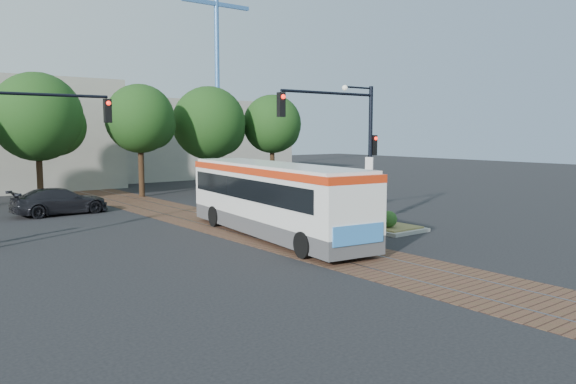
% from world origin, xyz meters
% --- Properties ---
extents(ground, '(120.00, 120.00, 0.00)m').
position_xyz_m(ground, '(0.00, 0.00, 0.00)').
color(ground, black).
rests_on(ground, ground).
extents(trackbed, '(3.60, 40.00, 0.02)m').
position_xyz_m(trackbed, '(0.00, 4.00, 0.01)').
color(trackbed, '#523225').
rests_on(trackbed, ground).
extents(tree_row, '(26.40, 5.60, 7.67)m').
position_xyz_m(tree_row, '(1.21, 16.42, 4.85)').
color(tree_row, '#382314').
rests_on(tree_row, ground).
extents(warehouses, '(40.00, 13.00, 8.00)m').
position_xyz_m(warehouses, '(-0.53, 28.75, 3.81)').
color(warehouses, '#ADA899').
rests_on(warehouses, ground).
extents(crane, '(8.00, 0.50, 18.00)m').
position_xyz_m(crane, '(18.00, 34.00, 10.88)').
color(crane, '#3F72B2').
rests_on(crane, ground).
extents(city_bus, '(3.67, 11.20, 2.94)m').
position_xyz_m(city_bus, '(0.06, -0.33, 1.64)').
color(city_bus, '#464648').
rests_on(city_bus, ground).
extents(traffic_island, '(2.20, 5.20, 1.13)m').
position_xyz_m(traffic_island, '(4.82, -0.90, 0.33)').
color(traffic_island, gray).
rests_on(traffic_island, ground).
extents(signal_pole_main, '(5.49, 0.46, 6.00)m').
position_xyz_m(signal_pole_main, '(3.86, -0.81, 4.16)').
color(signal_pole_main, black).
rests_on(signal_pole_main, ground).
extents(signal_pole_left, '(4.99, 0.34, 6.00)m').
position_xyz_m(signal_pole_left, '(-8.37, 4.00, 3.86)').
color(signal_pole_left, black).
rests_on(signal_pole_left, ground).
extents(parked_car, '(4.81, 2.15, 1.37)m').
position_xyz_m(parked_car, '(-4.98, 11.21, 0.68)').
color(parked_car, black).
rests_on(parked_car, ground).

